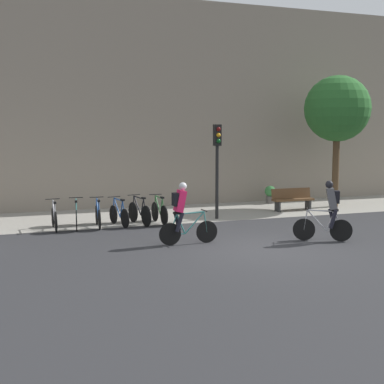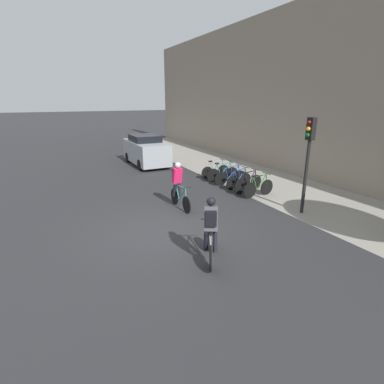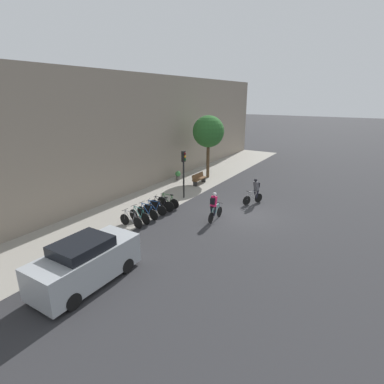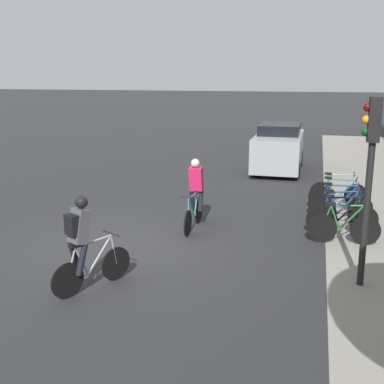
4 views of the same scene
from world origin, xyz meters
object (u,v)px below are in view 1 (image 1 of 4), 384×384
object	(u,v)px
cyclist_pink	(182,211)
parked_bike_1	(76,216)
parked_bike_2	(98,215)
traffic_light_pole	(217,154)
parked_bike_0	(54,217)
parked_bike_4	(139,212)
bench	(292,199)
potted_plant	(270,194)
parked_bike_3	(119,214)
cyclist_grey	(329,209)
parked_bike_5	(159,212)

from	to	relation	value
cyclist_pink	parked_bike_1	distance (m)	4.37
parked_bike_1	parked_bike_2	world-z (taller)	parked_bike_1
parked_bike_2	traffic_light_pole	size ratio (longest dim) A/B	0.49
parked_bike_0	parked_bike_4	distance (m)	2.83
parked_bike_4	parked_bike_0	bearing A→B (deg)	-179.99
bench	potted_plant	bearing A→B (deg)	85.45
potted_plant	parked_bike_0	bearing A→B (deg)	-161.02
parked_bike_2	traffic_light_pole	distance (m)	4.79
parked_bike_1	potted_plant	distance (m)	9.44
parked_bike_3	potted_plant	world-z (taller)	parked_bike_3
cyclist_grey	potted_plant	xyz separation A→B (m)	(2.25, 7.85, -0.51)
parked_bike_5	traffic_light_pole	xyz separation A→B (m)	(2.23, 0.21, 1.97)
parked_bike_3	cyclist_pink	bearing A→B (deg)	-73.66
parked_bike_1	bench	bearing A→B (deg)	6.95
parked_bike_4	potted_plant	bearing A→B (deg)	26.04
cyclist_grey	parked_bike_5	bearing A→B (deg)	129.60
parked_bike_5	traffic_light_pole	bearing A→B (deg)	5.29
parked_bike_2	traffic_light_pole	xyz separation A→B (m)	(4.35, 0.21, 1.98)
cyclist_grey	parked_bike_4	world-z (taller)	cyclist_grey
traffic_light_pole	potted_plant	bearing A→B (deg)	39.10
parked_bike_1	potted_plant	world-z (taller)	parked_bike_1
parked_bike_5	parked_bike_4	bearing A→B (deg)	-179.97
cyclist_grey	parked_bike_2	bearing A→B (deg)	142.28
traffic_light_pole	bench	xyz separation A→B (m)	(3.61, 0.85, -1.90)
cyclist_grey	potted_plant	distance (m)	8.18
parked_bike_4	cyclist_grey	bearing A→B (deg)	-45.52
cyclist_pink	parked_bike_5	xyz separation A→B (m)	(0.37, 3.57, -0.54)
parked_bike_0	cyclist_pink	bearing A→B (deg)	-48.41
parked_bike_0	traffic_light_pole	distance (m)	6.10
traffic_light_pole	parked_bike_4	bearing A→B (deg)	-175.97
parked_bike_2	bench	xyz separation A→B (m)	(7.97, 1.06, 0.08)
parked_bike_4	potted_plant	world-z (taller)	parked_bike_4
potted_plant	parked_bike_2	bearing A→B (deg)	-158.01
parked_bike_3	traffic_light_pole	xyz separation A→B (m)	(3.65, 0.21, 1.98)
cyclist_grey	parked_bike_5	size ratio (longest dim) A/B	1.08
parked_bike_0	parked_bike_5	size ratio (longest dim) A/B	1.01
parked_bike_0	parked_bike_3	xyz separation A→B (m)	(2.12, 0.00, -0.01)
cyclist_pink	cyclist_grey	bearing A→B (deg)	-13.41
parked_bike_3	potted_plant	xyz separation A→B (m)	(7.44, 3.29, 0.05)
parked_bike_3	parked_bike_4	xyz separation A→B (m)	(0.71, 0.00, 0.03)
parked_bike_5	parked_bike_0	bearing A→B (deg)	-179.99
cyclist_pink	bench	size ratio (longest dim) A/B	1.01
parked_bike_1	bench	world-z (taller)	parked_bike_1
cyclist_pink	parked_bike_4	world-z (taller)	cyclist_pink
parked_bike_1	traffic_light_pole	world-z (taller)	traffic_light_pole
cyclist_pink	parked_bike_4	distance (m)	3.63
traffic_light_pole	parked_bike_2	bearing A→B (deg)	-177.26
traffic_light_pole	parked_bike_3	bearing A→B (deg)	-176.74
parked_bike_2	parked_bike_5	xyz separation A→B (m)	(2.12, 0.00, 0.01)
parked_bike_4	parked_bike_2	bearing A→B (deg)	-179.96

